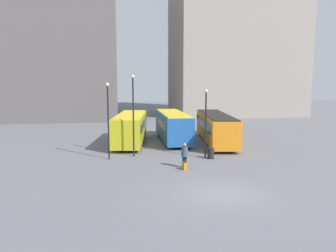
% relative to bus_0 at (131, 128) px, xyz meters
% --- Properties ---
extents(ground_plane, '(160.00, 160.00, 0.00)m').
position_rel_bus_0_xyz_m(ground_plane, '(4.15, -15.20, -1.57)').
color(ground_plane, slate).
extents(building_block_left, '(23.71, 17.45, 22.50)m').
position_rel_bus_0_xyz_m(building_block_left, '(-12.81, 26.16, 9.68)').
color(building_block_left, '#5B5656').
rests_on(building_block_left, ground_plane).
extents(bus_0, '(3.91, 9.33, 2.90)m').
position_rel_bus_0_xyz_m(bus_0, '(0.00, 0.00, 0.00)').
color(bus_0, gold).
rests_on(bus_0, ground_plane).
extents(bus_1, '(2.65, 9.53, 2.89)m').
position_rel_bus_0_xyz_m(bus_1, '(4.26, 0.82, 0.00)').
color(bus_1, '#1E56A3').
rests_on(bus_1, ground_plane).
extents(bus_2, '(3.98, 11.47, 2.82)m').
position_rel_bus_0_xyz_m(bus_2, '(8.32, -0.61, -0.03)').
color(bus_2, orange).
rests_on(bus_2, ground_plane).
extents(traveler, '(0.56, 0.56, 1.75)m').
position_rel_bus_0_xyz_m(traveler, '(3.23, -9.59, -0.53)').
color(traveler, black).
rests_on(traveler, ground_plane).
extents(suitcase, '(0.31, 0.39, 0.73)m').
position_rel_bus_0_xyz_m(suitcase, '(3.12, -10.09, -1.31)').
color(suitcase, '#B27A1E').
rests_on(suitcase, ground_plane).
extents(lamp_post_0, '(0.28, 0.28, 6.50)m').
position_rel_bus_0_xyz_m(lamp_post_0, '(-0.04, -5.42, 2.20)').
color(lamp_post_0, black).
rests_on(lamp_post_0, ground_plane).
extents(lamp_post_1, '(0.28, 0.28, 5.89)m').
position_rel_bus_0_xyz_m(lamp_post_1, '(-1.99, -6.14, 1.88)').
color(lamp_post_1, black).
rests_on(lamp_post_1, ground_plane).
extents(lamp_post_2, '(0.28, 0.28, 5.39)m').
position_rel_bus_0_xyz_m(lamp_post_2, '(5.48, -6.93, 1.62)').
color(lamp_post_2, black).
rests_on(lamp_post_2, ground_plane).
extents(trash_bin, '(0.52, 0.52, 0.85)m').
position_rel_bus_0_xyz_m(trash_bin, '(5.83, -7.25, -1.15)').
color(trash_bin, black).
rests_on(trash_bin, ground_plane).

